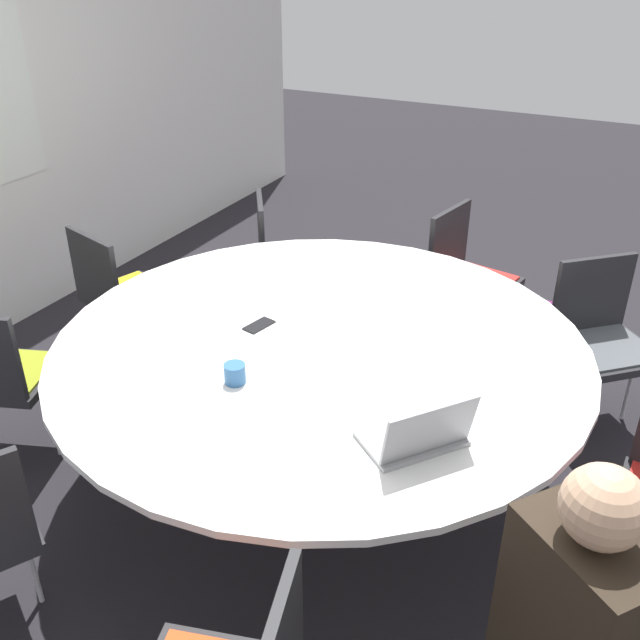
# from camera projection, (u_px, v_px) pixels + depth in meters

# --- Properties ---
(ground_plane) EXTENTS (16.00, 16.00, 0.00)m
(ground_plane) POSITION_uv_depth(u_px,v_px,m) (320.00, 475.00, 3.34)
(ground_plane) COLOR black
(conference_table) EXTENTS (2.24, 2.24, 0.73)m
(conference_table) POSITION_uv_depth(u_px,v_px,m) (320.00, 356.00, 3.03)
(conference_table) COLOR #B7B7BC
(conference_table) RESTS_ON ground_plane
(chair_2) EXTENTS (0.61, 0.61, 0.86)m
(chair_2) POSITION_uv_depth(u_px,v_px,m) (602.00, 332.00, 3.50)
(chair_2) COLOR #262628
(chair_2) RESTS_ON ground_plane
(chair_3) EXTENTS (0.51, 0.50, 0.86)m
(chair_3) POSITION_uv_depth(u_px,v_px,m) (466.00, 270.00, 4.14)
(chair_3) COLOR #262628
(chair_3) RESTS_ON ground_plane
(chair_4) EXTENTS (0.60, 0.59, 0.86)m
(chair_4) POSITION_uv_depth(u_px,v_px,m) (283.00, 252.00, 4.36)
(chair_4) COLOR #262628
(chair_4) RESTS_ON ground_plane
(chair_5) EXTENTS (0.53, 0.54, 0.86)m
(chair_5) POSITION_uv_depth(u_px,v_px,m) (119.00, 288.00, 3.93)
(chair_5) COLOR #262628
(chair_5) RESTS_ON ground_plane
(person_0) EXTENTS (0.40, 0.42, 1.21)m
(person_0) POSITION_uv_depth(u_px,v_px,m) (568.00, 629.00, 1.79)
(person_0) COLOR #2D2319
(person_0) RESTS_ON ground_plane
(laptop) EXTENTS (0.41, 0.39, 0.21)m
(laptop) POSITION_uv_depth(u_px,v_px,m) (419.00, 435.00, 2.35)
(laptop) COLOR #99999E
(laptop) RESTS_ON conference_table
(coffee_cup) EXTENTS (0.08, 0.08, 0.08)m
(coffee_cup) POSITION_uv_depth(u_px,v_px,m) (235.00, 374.00, 2.70)
(coffee_cup) COLOR #33669E
(coffee_cup) RESTS_ON conference_table
(cell_phone) EXTENTS (0.15, 0.10, 0.01)m
(cell_phone) POSITION_uv_depth(u_px,v_px,m) (259.00, 325.00, 3.10)
(cell_phone) COLOR black
(cell_phone) RESTS_ON conference_table
(handbag) EXTENTS (0.36, 0.16, 0.28)m
(handbag) POSITION_uv_depth(u_px,v_px,m) (538.00, 334.00, 4.23)
(handbag) COLOR #661E56
(handbag) RESTS_ON ground_plane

